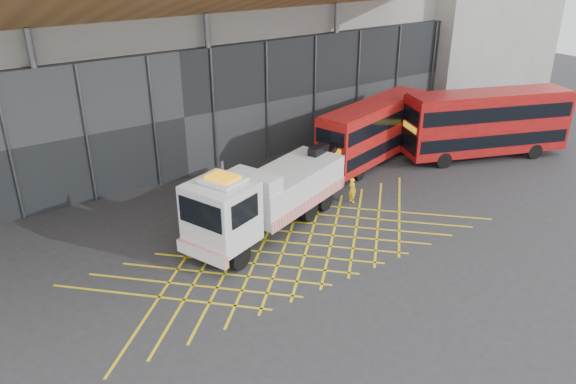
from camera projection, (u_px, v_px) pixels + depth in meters
ground_plane at (254, 264)px, 26.68m from camera, size 120.00×120.00×0.00m
road_markings at (295, 249)px, 27.92m from camera, size 21.56×7.16×0.01m
construction_building at (132, 20)px, 37.67m from camera, size 55.00×23.97×18.00m
recovery_truck at (265, 196)px, 28.80m from camera, size 12.19×6.40×4.33m
bus_towed at (374, 130)px, 37.66m from camera, size 10.48×5.07×4.17m
bus_second at (487, 122)px, 38.37m from camera, size 11.61×6.47×4.66m
worker at (352, 190)px, 32.53m from camera, size 0.37×0.56×1.50m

